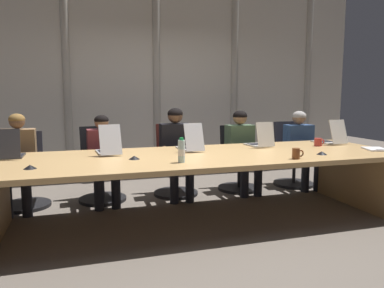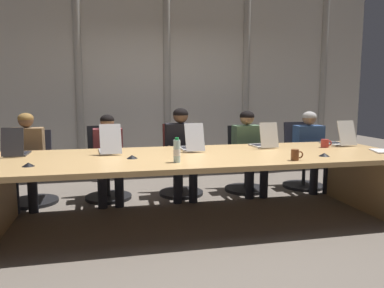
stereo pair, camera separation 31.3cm
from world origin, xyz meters
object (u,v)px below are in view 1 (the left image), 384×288
Objects in this scene: laptop_left_end at (11,152)px; conference_mic_left_side at (322,153)px; office_chair_left_mid at (101,173)px; person_left_end at (18,157)px; coffee_mug_near at (296,154)px; person_right_mid at (242,146)px; laptop_right_end at (330,139)px; person_right_end at (301,144)px; laptop_center at (190,145)px; person_left_mid at (103,154)px; office_chair_right_mid at (238,166)px; water_bottle_primary at (182,151)px; conference_mic_middle at (30,167)px; conference_mic_right_side at (134,158)px; coffee_mug_far at (318,142)px; laptop_right_mid at (260,142)px; laptop_left_mid at (108,148)px; office_chair_right_end at (292,162)px; office_chair_left_end at (24,179)px; office_chair_center at (175,168)px; spiral_notepad at (376,149)px; person_center at (177,147)px.

conference_mic_left_side is (3.13, -0.74, -0.04)m from laptop_left_end.
office_chair_left_mid is 2.71m from conference_mic_left_side.
person_left_end reaches higher than coffee_mug_near.
laptop_right_end is at bearing 56.70° from person_right_mid.
laptop_right_end is 0.40× the size of person_right_end.
person_left_mid reaches higher than laptop_center.
laptop_center is at bearing -45.59° from office_chair_right_mid.
person_right_end is at bearing 31.65° from water_bottle_primary.
conference_mic_middle is 0.95m from conference_mic_right_side.
water_bottle_primary is 2.02m from coffee_mug_far.
laptop_right_mid is 0.60m from person_right_mid.
laptop_left_mid is 0.96m from conference_mic_middle.
office_chair_right_mid is 2.10m from conference_mic_right_side.
office_chair_right_end is at bearing 35.00° from water_bottle_primary.
office_chair_left_end is (-0.96, 0.78, -0.45)m from laptop_left_mid.
laptop_center is 2.02m from person_left_end.
person_left_end is 3.44m from conference_mic_left_side.
laptop_right_mid reaches higher than coffee_mug_near.
person_right_end is (2.84, 0.01, 0.02)m from person_left_mid.
person_right_mid is (0.93, -0.16, 0.29)m from office_chair_center.
conference_mic_left_side is at bearing -119.93° from laptop_center.
office_chair_right_mid reaches higher than conference_mic_right_side.
conference_mic_left_side is at bearing 132.58° from laptop_right_end.
laptop_right_mid is at bearing -88.81° from laptop_left_end.
office_chair_center is 1.01× the size of office_chair_right_end.
office_chair_left_mid is at bearing 174.93° from spiral_notepad.
conference_mic_middle is at bearing -32.05° from person_left_mid.
office_chair_left_mid is 1.93m from office_chair_right_mid.
person_left_end is (-0.99, 0.62, -0.15)m from laptop_left_mid.
laptop_left_end is 3.51m from coffee_mug_far.
office_chair_left_end is at bearing 165.22° from coffee_mug_far.
conference_mic_right_side is (-2.33, -0.28, -0.03)m from coffee_mug_far.
person_right_end is (-0.02, 0.61, -0.14)m from laptop_right_end.
conference_mic_left_side is at bearing 46.34° from office_chair_left_mid.
person_center is at bearing -75.99° from office_chair_right_mid.
office_chair_right_mid reaches higher than coffee_mug_near.
office_chair_left_mid is 0.32m from person_left_mid.
person_left_end reaches higher than person_right_mid.
laptop_left_mid is 2.89m from person_right_end.
spiral_notepad is at bearing 61.08° from person_center.
office_chair_left_end is 3.50m from conference_mic_left_side.
laptop_right_mid is 1.44m from water_bottle_primary.
laptop_left_mid reaches higher than coffee_mug_near.
coffee_mug_near is (-1.08, -0.90, -0.01)m from laptop_right_end.
office_chair_left_mid is at bearing 69.60° from laptop_right_end.
office_chair_left_end reaches higher than coffee_mug_near.
conference_mic_middle is at bearing 127.80° from laptop_left_mid.
conference_mic_right_side is at bearing 171.30° from conference_mic_left_side.
person_center is 0.94m from person_right_mid.
person_left_end is 10.35× the size of conference_mic_middle.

